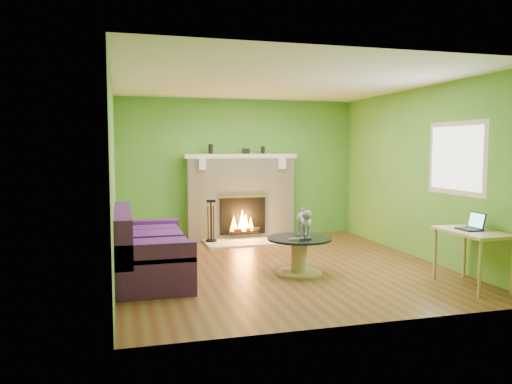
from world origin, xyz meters
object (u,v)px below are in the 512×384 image
desk (473,237)px  cat (304,222)px  coffee_table (299,253)px  sofa (146,251)px

desk → cat: (-1.74, 1.18, 0.09)m
coffee_table → desk: desk is taller
desk → cat: 2.10m
coffee_table → cat: cat is taller
sofa → coffee_table: (1.99, -0.33, -0.07)m
coffee_table → desk: bearing=-31.8°
coffee_table → sofa: bearing=170.4°
sofa → desk: bearing=-21.0°
coffee_table → cat: bearing=32.0°
coffee_table → cat: 0.42m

